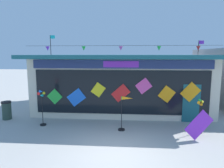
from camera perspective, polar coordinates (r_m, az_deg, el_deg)
ground_plane at (r=7.57m, az=0.79°, el=-19.46°), size 80.00×80.00×0.00m
kite_shop_building at (r=13.57m, az=2.92°, el=0.90°), size 10.64×6.93×4.82m
wind_spinner_far_left at (r=10.60m, az=-19.21°, el=-5.21°), size 0.35×0.31×1.81m
wind_spinner_left at (r=9.41m, az=3.72°, el=-6.73°), size 0.68×0.32×1.63m
wind_spinner_center_left at (r=9.96m, az=23.48°, el=-7.66°), size 0.34×0.34×1.59m
trash_bin at (r=12.54m, az=-27.60°, el=-6.59°), size 0.52×0.52×1.00m
display_kite_on_ground at (r=9.31m, az=23.34°, el=-10.54°), size 1.25×0.28×1.25m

